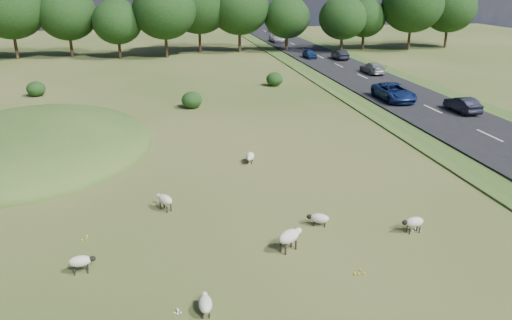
{
  "coord_description": "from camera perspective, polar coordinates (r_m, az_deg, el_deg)",
  "views": [
    {
      "loc": [
        -3.1,
        -22.73,
        10.85
      ],
      "look_at": [
        2.0,
        4.0,
        1.0
      ],
      "focal_mm": 35.0,
      "sensor_mm": 36.0,
      "label": 1
    }
  ],
  "objects": [
    {
      "name": "ground",
      "position": [
        44.2,
        -6.48,
        5.56
      ],
      "size": [
        160.0,
        160.0,
        0.0
      ],
      "primitive_type": "plane",
      "color": "#2F4F18",
      "rests_on": "ground"
    },
    {
      "name": "mound",
      "position": [
        37.46,
        -24.03,
        1.29
      ],
      "size": [
        16.0,
        20.0,
        4.0
      ],
      "primitive_type": "ellipsoid",
      "color": "#33561E",
      "rests_on": "ground"
    },
    {
      "name": "road",
      "position": [
        58.56,
        12.79,
        8.86
      ],
      "size": [
        8.0,
        150.0,
        0.25
      ],
      "primitive_type": "cube",
      "color": "black",
      "rests_on": "ground"
    },
    {
      "name": "treeline",
      "position": [
        78.31,
        -9.69,
        16.49
      ],
      "size": [
        96.28,
        14.66,
        11.7
      ],
      "color": "black",
      "rests_on": "ground"
    },
    {
      "name": "shrubs",
      "position": [
        50.33,
        -9.63,
        8.04
      ],
      "size": [
        26.07,
        10.18,
        1.5
      ],
      "color": "black",
      "rests_on": "ground"
    },
    {
      "name": "sheep_0",
      "position": [
        25.23,
        -10.4,
        -4.47
      ],
      "size": [
        0.96,
        1.14,
        0.83
      ],
      "rotation": [
        0.0,
        0.0,
        2.19
      ],
      "color": "beige",
      "rests_on": "ground"
    },
    {
      "name": "sheep_1",
      "position": [
        17.89,
        -5.82,
        -15.99
      ],
      "size": [
        0.5,
        1.08,
        0.62
      ],
      "rotation": [
        0.0,
        0.0,
        1.53
      ],
      "color": "beige",
      "rests_on": "ground"
    },
    {
      "name": "sheep_2",
      "position": [
        31.23,
        -0.69,
        0.4
      ],
      "size": [
        0.76,
        1.22,
        0.68
      ],
      "rotation": [
        0.0,
        0.0,
        4.43
      ],
      "color": "beige",
      "rests_on": "ground"
    },
    {
      "name": "sheep_3",
      "position": [
        23.8,
        17.57,
        -6.78
      ],
      "size": [
        1.08,
        0.53,
        0.77
      ],
      "rotation": [
        0.0,
        0.0,
        3.21
      ],
      "color": "beige",
      "rests_on": "ground"
    },
    {
      "name": "sheep_4",
      "position": [
        23.58,
        7.21,
        -6.61
      ],
      "size": [
        1.1,
        0.78,
        0.61
      ],
      "rotation": [
        0.0,
        0.0,
        2.73
      ],
      "color": "beige",
      "rests_on": "ground"
    },
    {
      "name": "sheep_5",
      "position": [
        20.98,
        -19.39,
        -10.86
      ],
      "size": [
        1.05,
        0.53,
        0.74
      ],
      "rotation": [
        0.0,
        0.0,
        0.09
      ],
      "color": "beige",
      "rests_on": "ground"
    },
    {
      "name": "sheep_6",
      "position": [
        21.29,
        3.82,
        -8.7
      ],
      "size": [
        1.35,
        1.09,
        0.97
      ],
      "rotation": [
        0.0,
        0.0,
        0.57
      ],
      "color": "beige",
      "rests_on": "ground"
    },
    {
      "name": "car_0",
      "position": [
        48.54,
        15.49,
        7.49
      ],
      "size": [
        2.55,
        5.54,
        1.54
      ],
      "primitive_type": "imported",
      "color": "navy",
      "rests_on": "road"
    },
    {
      "name": "car_1",
      "position": [
        112.47,
        2.16,
        14.85
      ],
      "size": [
        2.05,
        5.05,
        1.47
      ],
      "primitive_type": "imported",
      "rotation": [
        0.0,
        0.0,
        3.14
      ],
      "color": "navy",
      "rests_on": "road"
    },
    {
      "name": "car_2",
      "position": [
        72.85,
        9.58,
        11.78
      ],
      "size": [
        1.39,
        3.99,
        1.31
      ],
      "primitive_type": "imported",
      "rotation": [
        0.0,
        0.0,
        3.14
      ],
      "color": "black",
      "rests_on": "road"
    },
    {
      "name": "car_3",
      "position": [
        46.04,
        22.55,
        5.88
      ],
      "size": [
        1.36,
        3.91,
        1.29
      ],
      "primitive_type": "imported",
      "rotation": [
        0.0,
        0.0,
        3.14
      ],
      "color": "black",
      "rests_on": "road"
    },
    {
      "name": "car_4",
      "position": [
        92.99,
        2.51,
        13.78
      ],
      "size": [
        2.38,
        5.17,
        1.44
      ],
      "primitive_type": "imported",
      "color": "silver",
      "rests_on": "road"
    },
    {
      "name": "car_5",
      "position": [
        62.41,
        13.18,
        10.21
      ],
      "size": [
        1.83,
        4.49,
        1.3
      ],
      "primitive_type": "imported",
      "rotation": [
        0.0,
        0.0,
        3.14
      ],
      "color": "#93959A",
      "rests_on": "road"
    },
    {
      "name": "car_6",
      "position": [
        73.66,
        6.17,
        11.99
      ],
      "size": [
        1.44,
        3.57,
        1.22
      ],
      "primitive_type": "imported",
      "color": "navy",
      "rests_on": "road"
    }
  ]
}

